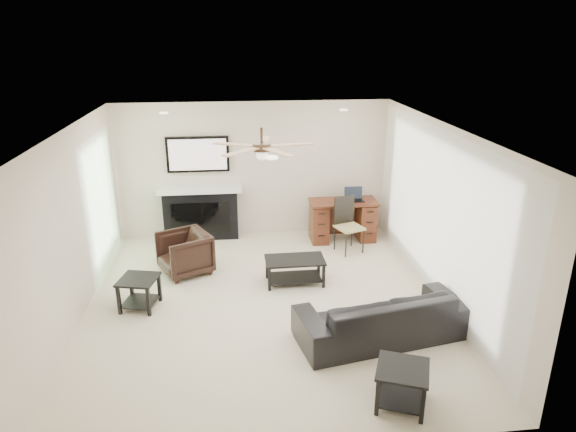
% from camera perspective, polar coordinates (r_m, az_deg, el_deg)
% --- Properties ---
extents(room_shell, '(5.50, 5.54, 2.52)m').
position_cam_1_polar(room_shell, '(6.86, -1.29, 3.06)').
color(room_shell, beige).
rests_on(room_shell, ground).
extents(sofa, '(2.26, 1.23, 0.62)m').
position_cam_1_polar(sofa, '(6.66, 10.38, -10.78)').
color(sofa, black).
rests_on(sofa, ground).
extents(armchair, '(0.99, 0.98, 0.68)m').
position_cam_1_polar(armchair, '(8.34, -11.41, -4.07)').
color(armchair, black).
rests_on(armchair, ground).
extents(coffee_table, '(0.91, 0.51, 0.40)m').
position_cam_1_polar(coffee_table, '(7.92, 0.76, -6.12)').
color(coffee_table, black).
rests_on(coffee_table, ground).
extents(end_table_near, '(0.68, 0.68, 0.45)m').
position_cam_1_polar(end_table_near, '(5.68, 12.49, -17.99)').
color(end_table_near, black).
rests_on(end_table_near, ground).
extents(end_table_left, '(0.60, 0.60, 0.45)m').
position_cam_1_polar(end_table_left, '(7.53, -16.17, -8.21)').
color(end_table_left, black).
rests_on(end_table_left, ground).
extents(fireplace_unit, '(1.52, 0.34, 1.91)m').
position_cam_1_polar(fireplace_unit, '(9.46, -9.80, 2.92)').
color(fireplace_unit, black).
rests_on(fireplace_unit, ground).
extents(desk, '(1.22, 0.56, 0.76)m').
position_cam_1_polar(desk, '(9.50, 6.08, -0.49)').
color(desk, '#441611').
rests_on(desk, ground).
extents(desk_chair, '(0.55, 0.56, 0.97)m').
position_cam_1_polar(desk_chair, '(8.96, 6.85, -1.08)').
color(desk_chair, black).
rests_on(desk_chair, ground).
extents(laptop, '(0.33, 0.24, 0.23)m').
position_cam_1_polar(laptop, '(9.37, 7.41, 2.36)').
color(laptop, black).
rests_on(laptop, desk).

